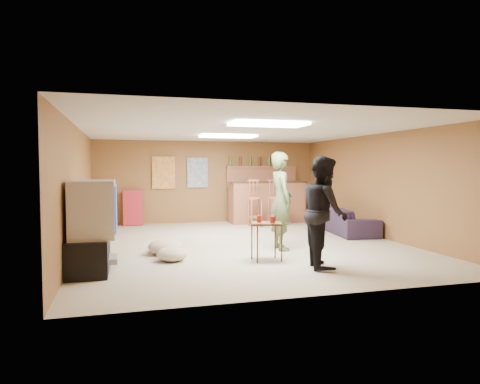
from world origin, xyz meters
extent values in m
plane|color=tan|center=(0.00, 0.00, 0.00)|extent=(7.00, 7.00, 0.00)
cube|color=silver|center=(0.00, 0.00, 2.20)|extent=(6.00, 7.00, 0.02)
cube|color=brown|center=(0.00, 3.50, 1.10)|extent=(6.00, 0.02, 2.20)
cube|color=brown|center=(0.00, -3.50, 1.10)|extent=(6.00, 0.02, 2.20)
cube|color=brown|center=(-3.00, 0.00, 1.10)|extent=(0.02, 7.00, 2.20)
cube|color=brown|center=(3.00, 0.00, 1.10)|extent=(0.02, 7.00, 2.20)
cube|color=black|center=(-2.72, -1.50, 0.25)|extent=(0.55, 1.30, 0.50)
cube|color=#B2B2B7|center=(-2.50, -1.50, 0.15)|extent=(0.35, 0.50, 0.08)
cube|color=#B2B2B7|center=(-2.65, -1.50, 0.90)|extent=(0.60, 1.10, 0.80)
cube|color=navy|center=(-2.34, -1.50, 0.90)|extent=(0.02, 0.95, 0.65)
cube|color=brown|center=(1.50, 2.95, 0.55)|extent=(2.00, 0.60, 1.10)
cube|color=#382111|center=(1.50, 2.70, 1.10)|extent=(2.10, 0.12, 0.05)
cube|color=brown|center=(1.50, 3.40, 1.50)|extent=(2.00, 0.18, 0.05)
cube|color=brown|center=(1.50, 3.42, 1.20)|extent=(2.00, 0.14, 0.60)
cube|color=#BF3F26|center=(-1.20, 3.46, 1.35)|extent=(0.60, 0.03, 0.85)
cube|color=#334C99|center=(-0.30, 3.46, 1.35)|extent=(0.55, 0.03, 0.80)
cube|color=red|center=(-2.00, 3.30, 0.45)|extent=(0.50, 0.26, 0.91)
cube|color=white|center=(0.00, -1.50, 2.17)|extent=(1.20, 0.60, 0.04)
cube|color=white|center=(0.00, 1.20, 2.17)|extent=(1.20, 0.60, 0.04)
imported|color=#53643A|center=(0.51, -0.74, 0.88)|extent=(0.45, 0.66, 1.76)
imported|color=black|center=(0.64, -2.19, 0.83)|extent=(0.79, 0.93, 1.66)
imported|color=black|center=(2.66, 0.73, 0.29)|extent=(1.02, 2.06, 0.58)
cube|color=#382111|center=(-0.04, -1.55, 0.30)|extent=(0.56, 0.50, 0.61)
cylinder|color=#AE1F0B|center=(-0.14, -1.48, 0.66)|extent=(0.09, 0.09, 0.10)
cylinder|color=#AE1F0B|center=(0.03, -1.64, 0.66)|extent=(0.09, 0.09, 0.11)
cylinder|color=navy|center=(0.12, -1.43, 0.66)|extent=(0.08, 0.08, 0.10)
ellipsoid|color=tan|center=(-1.56, -0.61, 0.13)|extent=(0.71, 0.71, 0.26)
ellipsoid|color=tan|center=(-1.57, -0.32, 0.09)|extent=(0.54, 0.54, 0.18)
ellipsoid|color=tan|center=(-1.50, -1.18, 0.11)|extent=(0.62, 0.62, 0.22)
camera|label=1|loc=(-2.23, -7.95, 1.48)|focal=32.00mm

